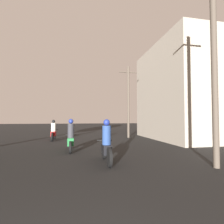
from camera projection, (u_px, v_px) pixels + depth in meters
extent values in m
cylinder|color=black|center=(104.00, 151.00, 7.10)|extent=(0.10, 0.66, 0.66)
cylinder|color=black|center=(109.00, 157.00, 5.86)|extent=(0.10, 0.66, 0.66)
cube|color=black|center=(106.00, 149.00, 6.48)|extent=(0.30, 0.73, 0.34)
cylinder|color=black|center=(105.00, 140.00, 6.90)|extent=(0.60, 0.04, 0.04)
cylinder|color=navy|center=(107.00, 135.00, 6.43)|extent=(0.32, 0.32, 0.70)
sphere|color=navy|center=(107.00, 122.00, 6.45)|extent=(0.24, 0.24, 0.24)
cylinder|color=black|center=(71.00, 143.00, 9.55)|extent=(0.10, 0.57, 0.57)
cylinder|color=black|center=(70.00, 147.00, 8.19)|extent=(0.10, 0.57, 0.57)
cube|color=#1E6B33|center=(71.00, 141.00, 8.88)|extent=(0.30, 0.87, 0.38)
cylinder|color=black|center=(71.00, 135.00, 9.33)|extent=(0.60, 0.04, 0.04)
cylinder|color=#2D2D33|center=(71.00, 131.00, 8.81)|extent=(0.32, 0.32, 0.71)
sphere|color=navy|center=(71.00, 121.00, 8.83)|extent=(0.24, 0.24, 0.24)
cylinder|color=black|center=(55.00, 135.00, 13.81)|extent=(0.10, 0.66, 0.66)
cylinder|color=black|center=(52.00, 137.00, 12.51)|extent=(0.10, 0.66, 0.66)
cube|color=red|center=(54.00, 134.00, 13.17)|extent=(0.30, 0.94, 0.36)
cylinder|color=black|center=(54.00, 129.00, 13.60)|extent=(0.60, 0.04, 0.04)
cylinder|color=silver|center=(53.00, 127.00, 13.09)|extent=(0.32, 0.32, 0.62)
sphere|color=black|center=(54.00, 121.00, 13.11)|extent=(0.24, 0.24, 0.24)
cube|color=gray|center=(187.00, 93.00, 14.30)|extent=(5.88, 7.90, 7.47)
cylinder|color=#4C4238|center=(214.00, 64.00, 5.91)|extent=(0.20, 0.20, 6.93)
cylinder|color=#4C4238|center=(128.00, 102.00, 15.20)|extent=(0.20, 0.20, 6.21)
cylinder|color=#4C4238|center=(128.00, 72.00, 15.30)|extent=(1.60, 0.10, 0.10)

